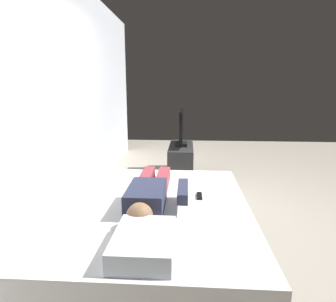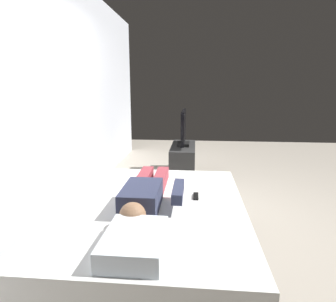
# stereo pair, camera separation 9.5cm
# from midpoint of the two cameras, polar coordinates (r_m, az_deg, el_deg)

# --- Properties ---
(ground_plane) EXTENTS (10.00, 10.00, 0.00)m
(ground_plane) POSITION_cam_midpoint_polar(r_m,az_deg,el_deg) (3.46, 7.06, -12.91)
(ground_plane) COLOR #ADA393
(back_wall) EXTENTS (6.40, 0.10, 2.80)m
(back_wall) POSITION_cam_midpoint_polar(r_m,az_deg,el_deg) (3.83, -17.98, 10.72)
(back_wall) COLOR silver
(back_wall) RESTS_ON ground
(bed) EXTENTS (2.07, 1.55, 0.54)m
(bed) POSITION_cam_midpoint_polar(r_m,az_deg,el_deg) (2.54, -1.79, -15.94)
(bed) COLOR #333338
(bed) RESTS_ON ground
(pillow) EXTENTS (0.48, 0.34, 0.12)m
(pillow) POSITION_cam_midpoint_polar(r_m,az_deg,el_deg) (1.76, -4.88, -17.25)
(pillow) COLOR white
(pillow) RESTS_ON bed
(person) EXTENTS (1.26, 0.46, 0.18)m
(person) POSITION_cam_midpoint_polar(r_m,az_deg,el_deg) (2.43, -3.10, -8.09)
(person) COLOR #2D334C
(person) RESTS_ON bed
(remote) EXTENTS (0.15, 0.04, 0.02)m
(remote) POSITION_cam_midpoint_polar(r_m,az_deg,el_deg) (2.57, 6.48, -8.69)
(remote) COLOR black
(remote) RESTS_ON bed
(tv_stand) EXTENTS (1.10, 0.40, 0.50)m
(tv_stand) POSITION_cam_midpoint_polar(r_m,az_deg,el_deg) (5.03, 3.48, -1.72)
(tv_stand) COLOR #2D2D2D
(tv_stand) RESTS_ON ground
(tv) EXTENTS (0.88, 0.20, 0.59)m
(tv) POSITION_cam_midpoint_polar(r_m,az_deg,el_deg) (4.93, 3.57, 4.33)
(tv) COLOR black
(tv) RESTS_ON tv_stand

